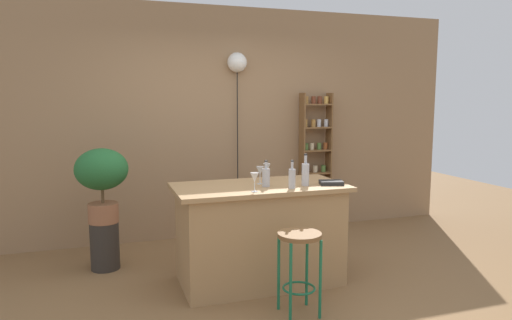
# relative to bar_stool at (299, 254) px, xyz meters

# --- Properties ---
(ground) EXTENTS (12.00, 12.00, 0.00)m
(ground) POSITION_rel_bar_stool_xyz_m (-0.08, 0.43, -0.50)
(ground) COLOR brown
(back_wall) EXTENTS (6.40, 0.10, 2.80)m
(back_wall) POSITION_rel_bar_stool_xyz_m (-0.08, 2.38, 0.90)
(back_wall) COLOR #997551
(back_wall) RESTS_ON ground
(kitchen_counter) EXTENTS (1.56, 0.79, 0.92)m
(kitchen_counter) POSITION_rel_bar_stool_xyz_m (-0.08, 0.73, -0.03)
(kitchen_counter) COLOR #A87F51
(kitchen_counter) RESTS_ON ground
(bar_stool) EXTENTS (0.34, 0.34, 0.66)m
(bar_stool) POSITION_rel_bar_stool_xyz_m (0.00, 0.00, 0.00)
(bar_stool) COLOR #196642
(bar_stool) RESTS_ON ground
(spice_shelf) EXTENTS (0.40, 0.17, 1.77)m
(spice_shelf) POSITION_rel_bar_stool_xyz_m (1.20, 2.22, 0.36)
(spice_shelf) COLOR brown
(spice_shelf) RESTS_ON ground
(plant_stool) EXTENTS (0.28, 0.28, 0.48)m
(plant_stool) POSITION_rel_bar_stool_xyz_m (-1.44, 1.53, -0.26)
(plant_stool) COLOR #2D2823
(plant_stool) RESTS_ON ground
(potted_plant) EXTENTS (0.51, 0.46, 0.74)m
(potted_plant) POSITION_rel_bar_stool_xyz_m (-1.44, 1.53, 0.45)
(potted_plant) COLOR #935B3D
(potted_plant) RESTS_ON plant_stool
(bottle_vinegar) EXTENTS (0.07, 0.07, 0.24)m
(bottle_vinegar) POSITION_rel_bar_stool_xyz_m (-0.05, 0.64, 0.51)
(bottle_vinegar) COLOR #B2B2B7
(bottle_vinegar) RESTS_ON kitchen_counter
(bottle_olive_oil) EXTENTS (0.06, 0.06, 0.25)m
(bottle_olive_oil) POSITION_rel_bar_stool_xyz_m (0.14, 0.49, 0.52)
(bottle_olive_oil) COLOR #B2B2B7
(bottle_olive_oil) RESTS_ON kitchen_counter
(bottle_wine_red) EXTENTS (0.07, 0.07, 0.29)m
(bottle_wine_red) POSITION_rel_bar_stool_xyz_m (0.30, 0.57, 0.53)
(bottle_wine_red) COLOR #B2B2B7
(bottle_wine_red) RESTS_ON kitchen_counter
(wine_glass_left) EXTENTS (0.07, 0.07, 0.16)m
(wine_glass_left) POSITION_rel_bar_stool_xyz_m (-0.06, 0.78, 0.54)
(wine_glass_left) COLOR silver
(wine_glass_left) RESTS_ON kitchen_counter
(wine_glass_center) EXTENTS (0.07, 0.07, 0.16)m
(wine_glass_center) POSITION_rel_bar_stool_xyz_m (0.07, 0.94, 0.54)
(wine_glass_center) COLOR silver
(wine_glass_center) RESTS_ON kitchen_counter
(wine_glass_right) EXTENTS (0.07, 0.07, 0.16)m
(wine_glass_right) POSITION_rel_bar_stool_xyz_m (-0.22, 0.45, 0.54)
(wine_glass_right) COLOR silver
(wine_glass_right) RESTS_ON kitchen_counter
(cookbook) EXTENTS (0.24, 0.21, 0.03)m
(cookbook) POSITION_rel_bar_stool_xyz_m (0.55, 0.54, 0.44)
(cookbook) COLOR black
(cookbook) RESTS_ON kitchen_counter
(pendant_globe_light) EXTENTS (0.24, 0.24, 2.25)m
(pendant_globe_light) POSITION_rel_bar_stool_xyz_m (0.16, 2.27, 1.61)
(pendant_globe_light) COLOR black
(pendant_globe_light) RESTS_ON ground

